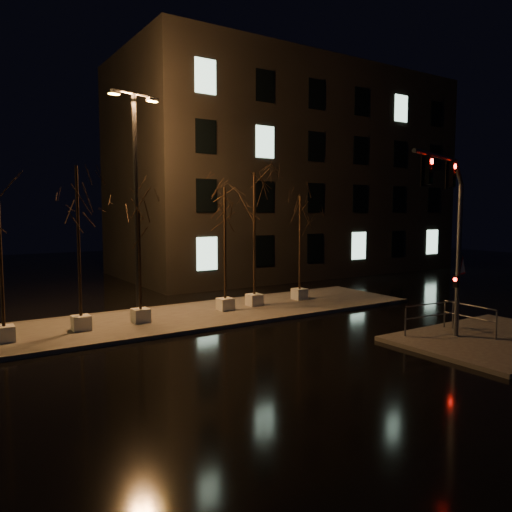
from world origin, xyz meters
TOP-DOWN VIEW (x-y plane):
  - ground at (0.00, 0.00)m, footprint 90.00×90.00m
  - median at (0.00, 6.00)m, footprint 22.00×5.00m
  - sidewalk_corner at (7.50, -3.50)m, footprint 7.00×5.00m
  - building at (14.00, 18.00)m, footprint 25.00×12.00m
  - tree_1 at (-4.60, 5.75)m, footprint 1.80×1.80m
  - tree_2 at (-2.24, 5.81)m, footprint 1.80×1.80m
  - tree_3 at (1.85, 6.09)m, footprint 1.80×1.80m
  - tree_4 at (3.56, 6.29)m, footprint 1.80×1.80m
  - tree_5 at (6.39, 6.43)m, footprint 1.80×1.80m
  - traffic_signal_mast at (5.54, -2.86)m, footprint 4.92×1.60m
  - streetlight_main at (-1.75, 7.45)m, footprint 2.35×0.82m
  - guard_rail_a at (6.19, -1.66)m, footprint 2.50×0.27m
  - guard_rail_b at (7.29, -2.54)m, footprint 0.16×2.23m

SIDE VIEW (x-z plane):
  - ground at x=0.00m, z-range 0.00..0.00m
  - median at x=0.00m, z-range 0.00..0.15m
  - sidewalk_corner at x=7.50m, z-range 0.00..0.15m
  - guard_rail_b at x=7.29m, z-range 0.30..1.36m
  - guard_rail_a at x=6.19m, z-range 0.32..1.40m
  - tree_2 at x=-2.24m, z-range 1.36..6.00m
  - tree_5 at x=6.39m, z-range 1.54..6.90m
  - traffic_signal_mast at x=5.54m, z-range 1.13..7.39m
  - tree_3 at x=1.85m, z-range 1.62..7.31m
  - tree_1 at x=-4.60m, z-range 1.78..8.11m
  - tree_4 at x=3.56m, z-range 1.82..8.27m
  - streetlight_main at x=-1.75m, z-range 0.88..10.35m
  - building at x=14.00m, z-range 0.00..15.00m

